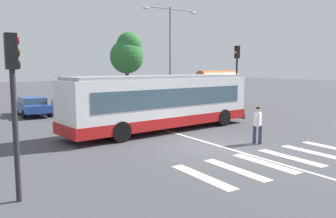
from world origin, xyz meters
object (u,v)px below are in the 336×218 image
Objects in this scene: parked_car_silver at (99,101)px; background_tree_right at (127,53)px; traffic_light_near_corner at (13,90)px; twin_arm_street_lamp at (170,46)px; traffic_light_far_corner at (237,69)px; parked_car_red at (131,99)px; city_transit_bus at (162,102)px; pedestrian_crossing_street at (258,123)px; bus_stop_shelter at (217,80)px; parked_car_teal at (69,103)px; parked_car_blue at (32,105)px.

background_tree_right reaches higher than parked_car_silver.
twin_arm_street_lamp reaches higher than traffic_light_near_corner.
traffic_light_far_corner is (16.47, 9.18, 0.45)m from traffic_light_near_corner.
background_tree_right reaches higher than parked_car_red.
parked_car_silver is at bearing 88.00° from city_transit_bus.
bus_stop_shelter reaches higher than pedestrian_crossing_street.
background_tree_right is at bearing 66.88° from parked_car_red.
parked_car_silver is at bearing 3.51° from parked_car_teal.
parked_car_teal is 18.27m from traffic_light_near_corner.
bus_stop_shelter is at bearing -28.46° from parked_car_red.
parked_car_blue is 0.54× the size of twin_arm_street_lamp.
twin_arm_street_lamp reaches higher than pedestrian_crossing_street.
parked_car_teal is 12.59m from bus_stop_shelter.
parked_car_red is 7.69m from bus_stop_shelter.
parked_car_silver is at bearing 158.89° from bus_stop_shelter.
parked_car_teal is at bearing 5.01° from parked_car_blue.
background_tree_right is at bearing 70.61° from city_transit_bus.
traffic_light_near_corner is 20.22m from twin_arm_street_lamp.
traffic_light_near_corner is (-3.55, -16.75, 2.17)m from parked_car_blue.
traffic_light_far_corner is 13.70m from background_tree_right.
twin_arm_street_lamp reaches higher than traffic_light_far_corner.
traffic_light_near_corner is at bearing -124.47° from parked_car_red.
parked_car_red is at bearing 85.27° from pedestrian_crossing_street.
parked_car_teal is 1.01× the size of parked_car_silver.
pedestrian_crossing_street is 0.40× the size of traffic_light_near_corner.
traffic_light_far_corner is (4.75, -7.89, 2.62)m from parked_car_red.
traffic_light_far_corner is 4.79m from bus_stop_shelter.
city_transit_bus is 2.56× the size of parked_car_teal.
pedestrian_crossing_street is 0.34× the size of traffic_light_far_corner.
city_transit_bus is at bearing -78.37° from parked_car_teal.
background_tree_right is at bearing 80.22° from pedestrian_crossing_street.
parked_car_blue is at bearing -175.69° from parked_car_silver.
parked_car_teal is at bearing -144.19° from background_tree_right.
city_transit_bus is 10.59m from parked_car_teal.
city_transit_bus is 11.26m from parked_car_blue.
parked_car_red is 7.30m from background_tree_right.
parked_car_teal is 1.01× the size of parked_car_red.
traffic_light_near_corner reaches higher than city_transit_bus.
pedestrian_crossing_street is 0.38× the size of parked_car_red.
traffic_light_near_corner is 18.86m from traffic_light_far_corner.
parked_car_red is at bearing 130.62° from twin_arm_street_lamp.
traffic_light_far_corner reaches higher than city_transit_bus.
parked_car_teal is at bearing 163.67° from bus_stop_shelter.
traffic_light_near_corner is (-10.42, -1.43, 1.97)m from pedestrian_crossing_street.
twin_arm_street_lamp is (-4.30, 0.90, 2.82)m from bus_stop_shelter.
parked_car_red is at bearing -1.67° from parked_car_silver.
background_tree_right reaches higher than parked_car_blue.
city_transit_bus is 5.61m from pedestrian_crossing_street.
parked_car_teal and parked_car_red have the same top height.
parked_car_teal is at bearing -176.49° from parked_car_silver.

